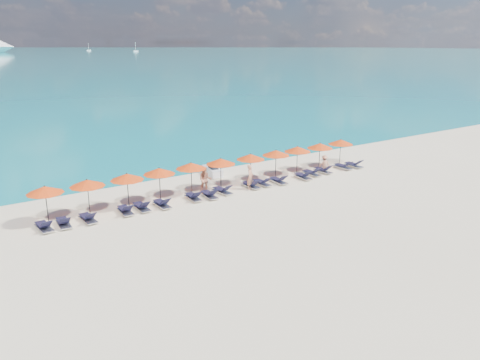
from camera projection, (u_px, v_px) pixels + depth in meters
ground at (267, 210)px, 29.17m from camera, size 1400.00×1400.00×0.00m
sailboat_near at (136, 51)px, 532.76m from camera, size 5.64×1.88×10.34m
sailboat_far at (89, 50)px, 582.44m from camera, size 5.19×1.73×9.52m
jetski at (212, 171)px, 36.72m from camera, size 1.30×2.53×0.86m
beachgoer_a at (250, 177)px, 33.08m from camera, size 0.77×0.72×1.77m
beachgoer_b at (205, 180)px, 32.18m from camera, size 1.05×0.92×1.88m
beachgoer_c at (324, 164)px, 37.38m from camera, size 0.99×0.64×1.41m
umbrella_0 at (45, 190)px, 26.44m from camera, size 2.10×2.10×2.28m
umbrella_1 at (87, 183)px, 27.72m from camera, size 2.10×2.10×2.28m
umbrella_2 at (127, 177)px, 28.99m from camera, size 2.10×2.10×2.28m
umbrella_3 at (159, 171)px, 30.27m from camera, size 2.10×2.10×2.28m
umbrella_4 at (191, 166)px, 31.61m from camera, size 2.10×2.10×2.28m
umbrella_5 at (221, 161)px, 32.77m from camera, size 2.10×2.10×2.28m
umbrella_6 at (251, 157)px, 34.10m from camera, size 2.10×2.10×2.28m
umbrella_7 at (276, 153)px, 35.32m from camera, size 2.10×2.10×2.28m
umbrella_8 at (297, 149)px, 36.54m from camera, size 2.10×2.10×2.28m
umbrella_9 at (320, 146)px, 37.72m from camera, size 2.10×2.10×2.28m
umbrella_10 at (341, 142)px, 39.18m from camera, size 2.10×2.10×2.28m
lounger_0 at (44, 226)px, 25.91m from camera, size 0.76×1.75×0.66m
lounger_1 at (64, 222)px, 26.45m from camera, size 0.71×1.73×0.66m
lounger_2 at (88, 218)px, 27.14m from camera, size 0.71×1.73×0.66m
lounger_3 at (125, 210)px, 28.41m from camera, size 0.74×1.74×0.66m
lounger_4 at (142, 207)px, 29.01m from camera, size 0.63×1.70×0.66m
lounger_5 at (162, 204)px, 29.56m from camera, size 0.64×1.71×0.66m
lounger_6 at (193, 197)px, 30.89m from camera, size 0.72×1.73×0.66m
lounger_7 at (209, 195)px, 31.32m from camera, size 0.74×1.74×0.66m
lounger_8 at (223, 190)px, 32.21m from camera, size 0.79×1.75×0.66m
lounger_9 at (251, 185)px, 33.46m from camera, size 0.65×1.71×0.66m
lounger_10 at (262, 182)px, 34.04m from camera, size 0.72×1.73×0.66m
lounger_11 at (279, 180)px, 34.55m from camera, size 0.70×1.73×0.66m
lounger_12 at (303, 176)px, 35.68m from camera, size 0.79×1.76×0.66m
lounger_13 at (312, 173)px, 36.57m from camera, size 0.68×1.72×0.66m
lounger_14 at (323, 170)px, 37.32m from camera, size 0.63×1.70×0.66m
lounger_15 at (343, 166)px, 38.48m from camera, size 0.68×1.72×0.66m
lounger_16 at (354, 165)px, 38.99m from camera, size 0.63×1.70×0.66m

